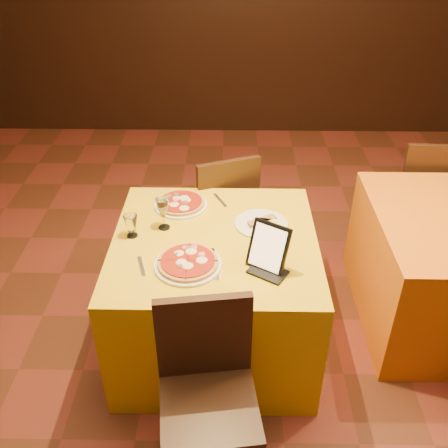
{
  "coord_description": "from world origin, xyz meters",
  "views": [
    {
      "loc": [
        -0.28,
        -1.91,
        2.3
      ],
      "look_at": [
        -0.31,
        0.25,
        0.86
      ],
      "focal_mm": 40.0,
      "sensor_mm": 36.0,
      "label": 1
    }
  ],
  "objects_px": {
    "main_table": "(215,292)",
    "water_glass": "(131,226)",
    "pizza_near": "(188,263)",
    "pizza_far": "(181,204)",
    "chair_side_far": "(419,191)",
    "tablet": "(268,247)",
    "chair_main_near": "(209,407)",
    "chair_main_far": "(219,208)",
    "wine_glass": "(163,213)"
  },
  "relations": [
    {
      "from": "chair_main_near",
      "to": "pizza_near",
      "type": "height_order",
      "value": "chair_main_near"
    },
    {
      "from": "chair_side_far",
      "to": "tablet",
      "type": "xyz_separation_m",
      "value": [
        -1.21,
        -1.29,
        0.41
      ]
    },
    {
      "from": "pizza_far",
      "to": "wine_glass",
      "type": "distance_m",
      "value": 0.25
    },
    {
      "from": "pizza_near",
      "to": "tablet",
      "type": "distance_m",
      "value": 0.41
    },
    {
      "from": "main_table",
      "to": "water_glass",
      "type": "bearing_deg",
      "value": 177.44
    },
    {
      "from": "chair_main_far",
      "to": "pizza_near",
      "type": "distance_m",
      "value": 1.07
    },
    {
      "from": "chair_side_far",
      "to": "wine_glass",
      "type": "relative_size",
      "value": 4.79
    },
    {
      "from": "main_table",
      "to": "tablet",
      "type": "relative_size",
      "value": 4.51
    },
    {
      "from": "pizza_near",
      "to": "main_table",
      "type": "bearing_deg",
      "value": 61.66
    },
    {
      "from": "chair_main_far",
      "to": "chair_side_far",
      "type": "relative_size",
      "value": 1.0
    },
    {
      "from": "wine_glass",
      "to": "tablet",
      "type": "relative_size",
      "value": 0.78
    },
    {
      "from": "chair_main_far",
      "to": "water_glass",
      "type": "distance_m",
      "value": 0.96
    },
    {
      "from": "chair_main_far",
      "to": "chair_main_near",
      "type": "bearing_deg",
      "value": 68.53
    },
    {
      "from": "main_table",
      "to": "chair_main_near",
      "type": "relative_size",
      "value": 1.21
    },
    {
      "from": "pizza_far",
      "to": "tablet",
      "type": "xyz_separation_m",
      "value": [
        0.48,
        -0.56,
        0.1
      ]
    },
    {
      "from": "pizza_near",
      "to": "tablet",
      "type": "bearing_deg",
      "value": 0.08
    },
    {
      "from": "chair_main_near",
      "to": "chair_side_far",
      "type": "relative_size",
      "value": 1.0
    },
    {
      "from": "wine_glass",
      "to": "water_glass",
      "type": "distance_m",
      "value": 0.18
    },
    {
      "from": "chair_main_far",
      "to": "tablet",
      "type": "distance_m",
      "value": 1.13
    },
    {
      "from": "chair_main_far",
      "to": "wine_glass",
      "type": "xyz_separation_m",
      "value": [
        -0.28,
        -0.69,
        0.39
      ]
    },
    {
      "from": "chair_main_near",
      "to": "wine_glass",
      "type": "bearing_deg",
      "value": 98.93
    },
    {
      "from": "main_table",
      "to": "water_glass",
      "type": "relative_size",
      "value": 8.46
    },
    {
      "from": "chair_main_far",
      "to": "chair_side_far",
      "type": "bearing_deg",
      "value": 168.86
    },
    {
      "from": "chair_side_far",
      "to": "pizza_near",
      "type": "distance_m",
      "value": 2.08
    },
    {
      "from": "main_table",
      "to": "tablet",
      "type": "distance_m",
      "value": 0.61
    },
    {
      "from": "chair_main_near",
      "to": "tablet",
      "type": "xyz_separation_m",
      "value": [
        0.27,
        0.6,
        0.41
      ]
    },
    {
      "from": "tablet",
      "to": "water_glass",
      "type": "bearing_deg",
      "value": -167.2
    },
    {
      "from": "main_table",
      "to": "water_glass",
      "type": "xyz_separation_m",
      "value": [
        -0.45,
        0.02,
        0.44
      ]
    },
    {
      "from": "chair_side_far",
      "to": "chair_main_far",
      "type": "bearing_deg",
      "value": 13.05
    },
    {
      "from": "chair_main_far",
      "to": "pizza_near",
      "type": "height_order",
      "value": "chair_main_far"
    },
    {
      "from": "pizza_far",
      "to": "tablet",
      "type": "bearing_deg",
      "value": -49.58
    },
    {
      "from": "main_table",
      "to": "pizza_near",
      "type": "relative_size",
      "value": 3.26
    },
    {
      "from": "main_table",
      "to": "chair_main_near",
      "type": "xyz_separation_m",
      "value": [
        0.0,
        -0.83,
        0.08
      ]
    },
    {
      "from": "main_table",
      "to": "chair_main_far",
      "type": "relative_size",
      "value": 1.21
    },
    {
      "from": "water_glass",
      "to": "pizza_far",
      "type": "bearing_deg",
      "value": 53.06
    },
    {
      "from": "chair_main_near",
      "to": "pizza_far",
      "type": "distance_m",
      "value": 1.22
    },
    {
      "from": "tablet",
      "to": "pizza_near",
      "type": "bearing_deg",
      "value": -147.7
    },
    {
      "from": "pizza_near",
      "to": "chair_main_near",
      "type": "bearing_deg",
      "value": -78.19
    },
    {
      "from": "pizza_near",
      "to": "tablet",
      "type": "relative_size",
      "value": 1.38
    },
    {
      "from": "pizza_near",
      "to": "pizza_far",
      "type": "bearing_deg",
      "value": 98.69
    },
    {
      "from": "chair_side_far",
      "to": "tablet",
      "type": "bearing_deg",
      "value": 49.62
    },
    {
      "from": "chair_main_near",
      "to": "chair_side_far",
      "type": "xyz_separation_m",
      "value": [
        1.47,
        1.89,
        0.0
      ]
    },
    {
      "from": "pizza_near",
      "to": "pizza_far",
      "type": "relative_size",
      "value": 1.08
    },
    {
      "from": "main_table",
      "to": "tablet",
      "type": "xyz_separation_m",
      "value": [
        0.27,
        -0.23,
        0.49
      ]
    },
    {
      "from": "pizza_far",
      "to": "tablet",
      "type": "distance_m",
      "value": 0.75
    },
    {
      "from": "wine_glass",
      "to": "water_glass",
      "type": "height_order",
      "value": "wine_glass"
    },
    {
      "from": "tablet",
      "to": "chair_side_far",
      "type": "bearing_deg",
      "value": 79.12
    },
    {
      "from": "wine_glass",
      "to": "tablet",
      "type": "xyz_separation_m",
      "value": [
        0.55,
        -0.33,
        0.03
      ]
    },
    {
      "from": "main_table",
      "to": "chair_side_far",
      "type": "bearing_deg",
      "value": 35.62
    },
    {
      "from": "chair_main_far",
      "to": "pizza_near",
      "type": "xyz_separation_m",
      "value": [
        -0.13,
        -1.02,
        0.31
      ]
    }
  ]
}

